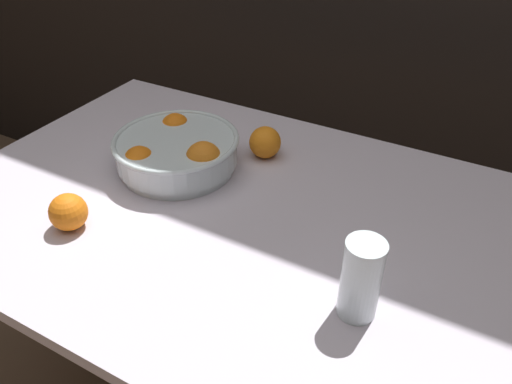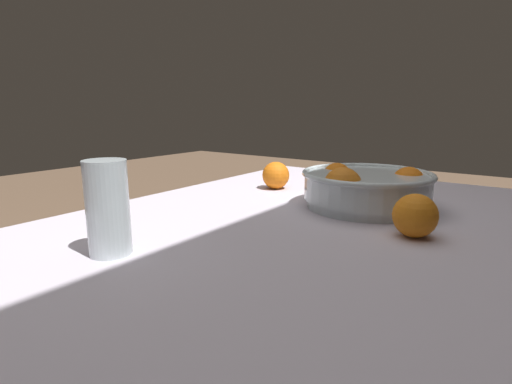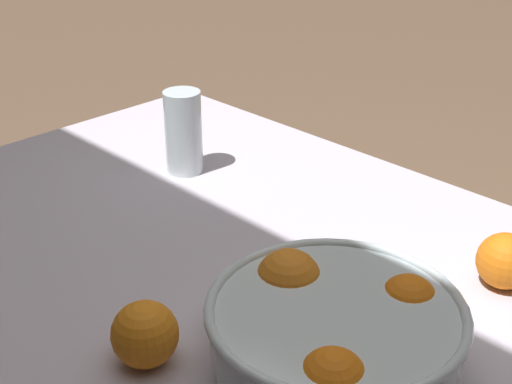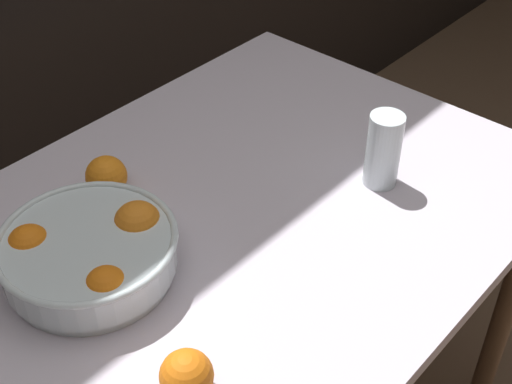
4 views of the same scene
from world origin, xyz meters
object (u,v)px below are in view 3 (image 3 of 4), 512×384
orange_loose_near_bowl (505,261)px  orange_loose_front (145,334)px  fruit_bowl (335,330)px  juice_glass (184,137)px

orange_loose_near_bowl → orange_loose_front: size_ratio=0.98×
fruit_bowl → orange_loose_near_bowl: bearing=-101.9°
orange_loose_front → orange_loose_near_bowl: bearing=-116.2°
fruit_bowl → orange_loose_near_bowl: (-0.06, -0.28, -0.01)m
orange_loose_near_bowl → orange_loose_front: (0.21, 0.42, 0.00)m
orange_loose_front → fruit_bowl: bearing=-135.7°
juice_glass → orange_loose_near_bowl: juice_glass is taller
orange_loose_near_bowl → orange_loose_front: orange_loose_front is taller
fruit_bowl → juice_glass: 0.55m
juice_glass → orange_loose_near_bowl: (-0.57, -0.07, -0.03)m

